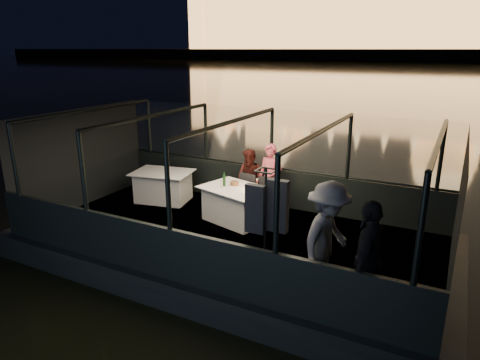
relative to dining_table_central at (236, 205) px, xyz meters
The scene contains 28 objects.
river_water 79.34m from the dining_table_central, 89.82° to the left, with size 500.00×500.00×0.00m, color black.
boat_hull 1.14m from the dining_table_central, 69.68° to the right, with size 8.60×4.40×1.00m, color black.
boat_deck 0.82m from the dining_table_central, 69.68° to the right, with size 8.00×4.00×0.04m, color black.
gunwale_port 1.36m from the dining_table_central, 79.50° to the left, with size 8.00×0.08×0.90m, color black.
gunwale_starboard 2.68m from the dining_table_central, 84.71° to the right, with size 8.00×0.08×0.90m, color black.
cabin_glass_port 1.82m from the dining_table_central, 79.50° to the left, with size 8.00×0.02×1.40m, color #99B2B2, non-canonical shape.
cabin_glass_starboard 2.94m from the dining_table_central, 84.71° to the right, with size 8.00×0.02×1.40m, color #99B2B2, non-canonical shape.
cabin_roof_glass 2.04m from the dining_table_central, 69.68° to the right, with size 8.00×4.00×0.02m, color #99B2B2, non-canonical shape.
end_wall_fore 3.89m from the dining_table_central, 169.92° to the right, with size 0.02×4.00×2.30m, color black, non-canonical shape.
end_wall_aft 4.37m from the dining_table_central, ahead, with size 0.02×4.00×2.30m, color black, non-canonical shape.
canopy_ribs 1.04m from the dining_table_central, 69.68° to the right, with size 8.00×4.00×2.30m, color black, non-canonical shape.
embankment 209.33m from the dining_table_central, 89.93° to the left, with size 400.00×140.00×6.00m, color #423D33.
dining_table_central is the anchor object (origin of this frame).
dining_table_aft 2.24m from the dining_table_central, behind, with size 1.41×1.02×0.75m, color white.
chair_port_left 0.49m from the dining_table_central, 94.96° to the left, with size 0.41×0.41×0.89m, color black.
chair_port_right 0.70m from the dining_table_central, 53.16° to the left, with size 0.40×0.40×0.86m, color black.
coat_stand 2.75m from the dining_table_central, 52.31° to the right, with size 0.54×0.44×1.96m, color black, non-canonical shape.
person_woman_coral 1.06m from the dining_table_central, 65.68° to the left, with size 0.57×0.38×1.58m, color #D44D5C.
person_man_maroon 0.96m from the dining_table_central, 95.88° to the left, with size 0.68×0.53×1.41m, color #3F1611.
passenger_stripe 3.23m from the dining_table_central, 36.62° to the right, with size 1.17×0.66×1.80m, color silver.
passenger_dark 3.92m from the dining_table_central, 34.12° to the right, with size 1.01×0.43×1.73m, color black.
wine_bottle 0.60m from the dining_table_central, behind, with size 0.06×0.06×0.30m, color #143613.
bread_basket 0.47m from the dining_table_central, 124.23° to the left, with size 0.20×0.20×0.08m, color brown.
amber_candle 0.54m from the dining_table_central, 13.18° to the left, with size 0.06×0.06×0.08m, color #FDA73F.
plate_near 0.70m from the dining_table_central, 11.11° to the right, with size 0.23×0.23×0.01m, color silver.
plate_far 0.53m from the dining_table_central, 114.47° to the left, with size 0.26×0.26×0.02m, color white.
wine_glass_white 0.57m from the dining_table_central, 156.44° to the right, with size 0.06×0.06×0.17m, color white, non-canonical shape.
wine_glass_red 0.66m from the dining_table_central, 30.20° to the left, with size 0.07×0.07×0.19m, color silver, non-canonical shape.
Camera 1 is at (3.84, -7.00, 4.12)m, focal length 32.00 mm.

